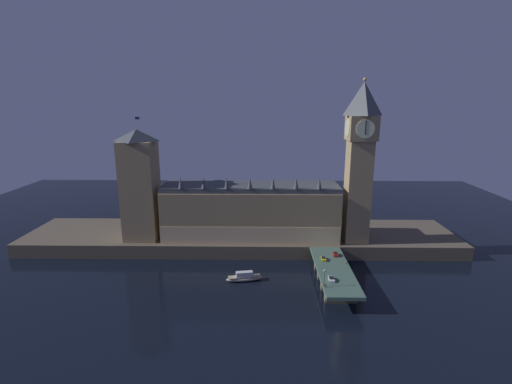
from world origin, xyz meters
TOP-DOWN VIEW (x-y plane):
  - ground_plane at (0.00, 0.00)m, footprint 400.00×400.00m
  - embankment at (0.00, 39.00)m, footprint 220.00×42.00m
  - parliament_hall at (5.38, 31.56)m, footprint 85.38×22.49m
  - clock_tower at (56.30, 26.91)m, footprint 13.26×13.37m
  - victoria_tower at (-48.03, 29.40)m, footprint 16.11×16.11m
  - bridge at (40.46, -5.00)m, footprint 13.75×46.00m
  - car_northbound_lead at (37.43, 3.24)m, footprint 1.93×4.14m
  - car_northbound_trail at (37.43, -15.43)m, footprint 2.10×4.43m
  - car_southbound_trail at (43.49, 7.99)m, footprint 2.12×3.86m
  - pedestrian_near_rail at (34.41, -20.89)m, footprint 0.38×0.38m
  - pedestrian_mid_walk at (46.51, -0.66)m, footprint 0.38×0.38m
  - street_lamp_near at (34.01, -19.72)m, footprint 1.34×0.60m
  - boat_upstream at (3.76, -2.87)m, footprint 15.76×6.18m

SIDE VIEW (x-z plane):
  - ground_plane at x=0.00m, z-range 0.00..0.00m
  - boat_upstream at x=3.76m, z-range -0.55..3.52m
  - embankment at x=0.00m, z-range 0.00..6.73m
  - bridge at x=40.46m, z-range 1.08..7.92m
  - car_northbound_trail at x=37.43m, z-range 6.80..8.17m
  - car_northbound_lead at x=37.43m, z-range 6.80..8.18m
  - car_southbound_trail at x=43.49m, z-range 6.79..8.37m
  - pedestrian_mid_walk at x=46.51m, z-range 6.88..8.51m
  - pedestrian_near_rail at x=34.41m, z-range 6.90..8.70m
  - street_lamp_near at x=34.01m, z-range 7.67..14.27m
  - parliament_hall at x=5.38m, z-range 3.98..36.35m
  - victoria_tower at x=-48.03m, z-range 3.83..63.50m
  - clock_tower at x=56.30m, z-range 8.97..85.53m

